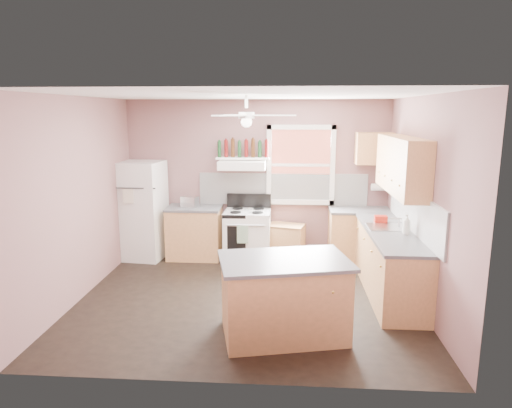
# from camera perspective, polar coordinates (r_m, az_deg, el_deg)

# --- Properties ---
(floor) EXTENTS (4.50, 4.50, 0.00)m
(floor) POSITION_cam_1_polar(r_m,az_deg,el_deg) (6.36, -1.11, -11.65)
(floor) COLOR black
(floor) RESTS_ON ground
(ceiling) EXTENTS (4.50, 4.50, 0.00)m
(ceiling) POSITION_cam_1_polar(r_m,az_deg,el_deg) (5.85, -1.21, 13.47)
(ceiling) COLOR white
(ceiling) RESTS_ON ground
(wall_back) EXTENTS (4.50, 0.05, 2.70)m
(wall_back) POSITION_cam_1_polar(r_m,az_deg,el_deg) (7.95, 0.14, 3.19)
(wall_back) COLOR #7B5554
(wall_back) RESTS_ON ground
(wall_right) EXTENTS (0.05, 4.00, 2.70)m
(wall_right) POSITION_cam_1_polar(r_m,az_deg,el_deg) (6.19, 20.32, 0.08)
(wall_right) COLOR #7B5554
(wall_right) RESTS_ON ground
(wall_left) EXTENTS (0.05, 4.00, 2.70)m
(wall_left) POSITION_cam_1_polar(r_m,az_deg,el_deg) (6.56, -21.37, 0.62)
(wall_left) COLOR #7B5554
(wall_left) RESTS_ON ground
(backsplash_back) EXTENTS (2.90, 0.03, 0.55)m
(backsplash_back) POSITION_cam_1_polar(r_m,az_deg,el_deg) (7.92, 3.37, 1.86)
(backsplash_back) COLOR white
(backsplash_back) RESTS_ON wall_back
(backsplash_right) EXTENTS (0.03, 2.60, 0.55)m
(backsplash_right) POSITION_cam_1_polar(r_m,az_deg,el_deg) (6.49, 19.15, -0.91)
(backsplash_right) COLOR white
(backsplash_right) RESTS_ON wall_right
(window_view) EXTENTS (1.00, 0.02, 1.20)m
(window_view) POSITION_cam_1_polar(r_m,az_deg,el_deg) (7.86, 5.60, 4.88)
(window_view) COLOR brown
(window_view) RESTS_ON wall_back
(window_frame) EXTENTS (1.16, 0.07, 1.36)m
(window_frame) POSITION_cam_1_polar(r_m,az_deg,el_deg) (7.83, 5.61, 4.86)
(window_frame) COLOR white
(window_frame) RESTS_ON wall_back
(refrigerator) EXTENTS (0.78, 0.76, 1.67)m
(refrigerator) POSITION_cam_1_polar(r_m,az_deg,el_deg) (8.04, -14.05, -0.77)
(refrigerator) COLOR white
(refrigerator) RESTS_ON floor
(base_cabinet_left) EXTENTS (0.90, 0.60, 0.86)m
(base_cabinet_left) POSITION_cam_1_polar(r_m,az_deg,el_deg) (7.96, -7.68, -3.67)
(base_cabinet_left) COLOR #AC7C48
(base_cabinet_left) RESTS_ON floor
(counter_left) EXTENTS (0.92, 0.62, 0.04)m
(counter_left) POSITION_cam_1_polar(r_m,az_deg,el_deg) (7.86, -7.76, -0.50)
(counter_left) COLOR #4B4B4E
(counter_left) RESTS_ON base_cabinet_left
(toaster) EXTENTS (0.32, 0.25, 0.18)m
(toaster) POSITION_cam_1_polar(r_m,az_deg,el_deg) (7.83, -8.27, 0.27)
(toaster) COLOR silver
(toaster) RESTS_ON counter_left
(stove) EXTENTS (0.77, 0.64, 0.86)m
(stove) POSITION_cam_1_polar(r_m,az_deg,el_deg) (7.75, -1.07, -3.99)
(stove) COLOR white
(stove) RESTS_ON floor
(range_hood) EXTENTS (0.78, 0.50, 0.14)m
(range_hood) POSITION_cam_1_polar(r_m,az_deg,el_deg) (7.66, -1.72, 4.91)
(range_hood) COLOR white
(range_hood) RESTS_ON wall_back
(bottle_shelf) EXTENTS (0.90, 0.26, 0.03)m
(bottle_shelf) POSITION_cam_1_polar(r_m,az_deg,el_deg) (7.77, -1.64, 5.74)
(bottle_shelf) COLOR white
(bottle_shelf) RESTS_ON range_hood
(cart) EXTENTS (0.68, 0.54, 0.60)m
(cart) POSITION_cam_1_polar(r_m,az_deg,el_deg) (7.88, 3.75, -4.72)
(cart) COLOR #AC7C48
(cart) RESTS_ON floor
(base_cabinet_corner) EXTENTS (1.00, 0.60, 0.86)m
(base_cabinet_corner) POSITION_cam_1_polar(r_m,az_deg,el_deg) (7.90, 12.78, -3.98)
(base_cabinet_corner) COLOR #AC7C48
(base_cabinet_corner) RESTS_ON floor
(base_cabinet_right) EXTENTS (0.60, 2.20, 0.86)m
(base_cabinet_right) POSITION_cam_1_polar(r_m,az_deg,el_deg) (6.62, 16.33, -7.20)
(base_cabinet_right) COLOR #AC7C48
(base_cabinet_right) RESTS_ON floor
(counter_corner) EXTENTS (1.02, 0.62, 0.04)m
(counter_corner) POSITION_cam_1_polar(r_m,az_deg,el_deg) (7.79, 12.92, -0.79)
(counter_corner) COLOR #4B4B4E
(counter_corner) RESTS_ON base_cabinet_corner
(counter_right) EXTENTS (0.62, 2.22, 0.04)m
(counter_right) POSITION_cam_1_polar(r_m,az_deg,el_deg) (6.49, 16.46, -3.43)
(counter_right) COLOR #4B4B4E
(counter_right) RESTS_ON base_cabinet_right
(sink) EXTENTS (0.55, 0.45, 0.03)m
(sink) POSITION_cam_1_polar(r_m,az_deg,el_deg) (6.67, 16.11, -2.86)
(sink) COLOR silver
(sink) RESTS_ON counter_right
(faucet) EXTENTS (0.03, 0.03, 0.14)m
(faucet) POSITION_cam_1_polar(r_m,az_deg,el_deg) (6.69, 17.48, -2.24)
(faucet) COLOR silver
(faucet) RESTS_ON sink
(upper_cabinet_right) EXTENTS (0.33, 1.80, 0.76)m
(upper_cabinet_right) POSITION_cam_1_polar(r_m,az_deg,el_deg) (6.55, 17.74, 4.66)
(upper_cabinet_right) COLOR #AC7C48
(upper_cabinet_right) RESTS_ON wall_right
(upper_cabinet_corner) EXTENTS (0.60, 0.33, 0.52)m
(upper_cabinet_corner) POSITION_cam_1_polar(r_m,az_deg,el_deg) (7.81, 14.57, 6.74)
(upper_cabinet_corner) COLOR #AC7C48
(upper_cabinet_corner) RESTS_ON wall_back
(paper_towel) EXTENTS (0.26, 0.12, 0.12)m
(paper_towel) POSITION_cam_1_polar(r_m,az_deg,el_deg) (7.94, 15.15, 2.04)
(paper_towel) COLOR white
(paper_towel) RESTS_ON wall_back
(island) EXTENTS (1.49, 1.11, 0.86)m
(island) POSITION_cam_1_polar(r_m,az_deg,el_deg) (5.24, 3.51, -11.76)
(island) COLOR #AC7C48
(island) RESTS_ON floor
(island_top) EXTENTS (1.58, 1.21, 0.04)m
(island_top) POSITION_cam_1_polar(r_m,az_deg,el_deg) (5.08, 3.57, -7.09)
(island_top) COLOR #4B4B4E
(island_top) RESTS_ON island
(ceiling_fan_hub) EXTENTS (0.20, 0.20, 0.08)m
(ceiling_fan_hub) POSITION_cam_1_polar(r_m,az_deg,el_deg) (5.85, -1.20, 11.02)
(ceiling_fan_hub) COLOR white
(ceiling_fan_hub) RESTS_ON ceiling
(soap_bottle) EXTENTS (0.15, 0.15, 0.27)m
(soap_bottle) POSITION_cam_1_polar(r_m,az_deg,el_deg) (6.34, 18.32, -2.45)
(soap_bottle) COLOR silver
(soap_bottle) RESTS_ON counter_right
(red_caddy) EXTENTS (0.18, 0.12, 0.10)m
(red_caddy) POSITION_cam_1_polar(r_m,az_deg,el_deg) (6.93, 15.32, -1.82)
(red_caddy) COLOR #A71A0E
(red_caddy) RESTS_ON counter_right
(wine_bottles) EXTENTS (0.86, 0.06, 0.31)m
(wine_bottles) POSITION_cam_1_polar(r_m,az_deg,el_deg) (7.75, -1.64, 6.91)
(wine_bottles) COLOR #143819
(wine_bottles) RESTS_ON bottle_shelf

